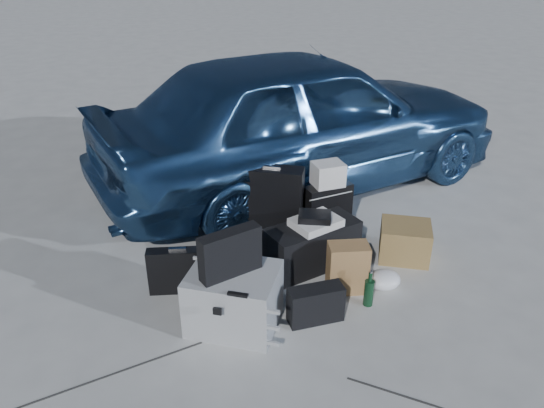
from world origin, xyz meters
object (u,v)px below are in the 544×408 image
(car, at_px, (303,119))
(duffel_bag, at_px, (312,246))
(suitcase_right, at_px, (327,211))
(green_bottle, at_px, (369,289))
(suitcase_left, at_px, (272,205))
(cardboard_box, at_px, (405,241))
(briefcase, at_px, (180,271))
(pelican_case, at_px, (234,299))

(car, bearing_deg, duffel_bag, 150.84)
(car, xyz_separation_m, suitcase_right, (-0.04, -1.18, -0.51))
(suitcase_right, xyz_separation_m, green_bottle, (0.03, -1.06, -0.12))
(suitcase_left, relative_size, cardboard_box, 1.72)
(briefcase, height_order, green_bottle, briefcase)
(car, height_order, briefcase, car)
(suitcase_left, xyz_separation_m, cardboard_box, (1.09, -0.50, -0.21))
(suitcase_right, bearing_deg, briefcase, -170.71)
(suitcase_right, distance_m, green_bottle, 1.07)
(duffel_bag, bearing_deg, suitcase_left, 97.71)
(cardboard_box, bearing_deg, suitcase_right, 140.16)
(cardboard_box, bearing_deg, car, 107.63)
(suitcase_left, height_order, duffel_bag, suitcase_left)
(pelican_case, xyz_separation_m, suitcase_right, (1.01, 1.09, 0.04))
(duffel_bag, height_order, green_bottle, duffel_bag)
(suitcase_right, bearing_deg, green_bottle, -102.95)
(suitcase_right, xyz_separation_m, cardboard_box, (0.57, -0.48, -0.11))
(briefcase, xyz_separation_m, duffel_bag, (1.12, 0.16, 0.01))
(suitcase_right, distance_m, cardboard_box, 0.75)
(suitcase_left, distance_m, cardboard_box, 1.22)
(suitcase_left, bearing_deg, green_bottle, -41.48)
(suitcase_right, bearing_deg, pelican_case, -147.34)
(suitcase_left, bearing_deg, briefcase, -122.14)
(pelican_case, relative_size, briefcase, 1.26)
(suitcase_right, bearing_deg, car, 73.42)
(car, distance_m, duffel_bag, 1.77)
(suitcase_left, bearing_deg, cardboard_box, -2.91)
(briefcase, height_order, duffel_bag, duffel_bag)
(pelican_case, height_order, suitcase_right, suitcase_right)
(briefcase, relative_size, cardboard_box, 1.16)
(suitcase_left, relative_size, suitcase_right, 1.38)
(car, relative_size, suitcase_left, 6.21)
(car, relative_size, pelican_case, 7.35)
(briefcase, bearing_deg, duffel_bag, 14.16)
(briefcase, bearing_deg, pelican_case, -45.75)
(pelican_case, xyz_separation_m, briefcase, (-0.37, 0.48, -0.03))
(cardboard_box, bearing_deg, duffel_bag, 178.65)
(pelican_case, bearing_deg, duffel_bag, 65.09)
(car, height_order, green_bottle, car)
(green_bottle, bearing_deg, cardboard_box, 47.34)
(suitcase_left, relative_size, green_bottle, 2.45)
(car, distance_m, cardboard_box, 1.85)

